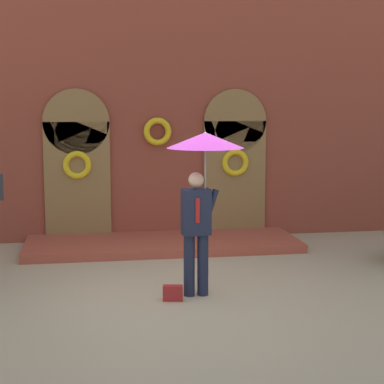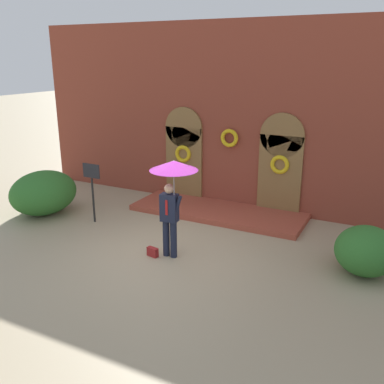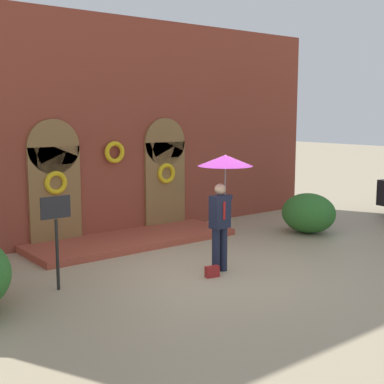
% 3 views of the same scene
% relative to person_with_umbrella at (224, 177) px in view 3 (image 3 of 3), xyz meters
% --- Properties ---
extents(ground_plane, '(80.00, 80.00, 0.00)m').
position_rel_person_with_umbrella_xyz_m(ground_plane, '(-0.22, 0.07, -1.91)').
color(ground_plane, tan).
extents(building_facade, '(14.00, 2.30, 5.60)m').
position_rel_person_with_umbrella_xyz_m(building_facade, '(-0.22, 4.22, 0.76)').
color(building_facade, brown).
rests_on(building_facade, ground).
extents(person_with_umbrella, '(1.10, 1.10, 2.36)m').
position_rel_person_with_umbrella_xyz_m(person_with_umbrella, '(0.00, 0.00, 0.00)').
color(person_with_umbrella, '#191E33').
rests_on(person_with_umbrella, ground).
extents(handbag, '(0.30, 0.17, 0.22)m').
position_rel_person_with_umbrella_xyz_m(handbag, '(-0.46, -0.20, -1.80)').
color(handbag, maroon).
rests_on(handbag, ground).
extents(sign_post, '(0.56, 0.06, 1.72)m').
position_rel_person_with_umbrella_xyz_m(sign_post, '(-3.15, 0.95, -0.75)').
color(sign_post, black).
rests_on(sign_post, ground).
extents(shrub_right, '(1.34, 1.48, 1.06)m').
position_rel_person_with_umbrella_xyz_m(shrub_right, '(4.13, 1.23, -1.38)').
color(shrub_right, '#2D6B28').
rests_on(shrub_right, ground).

